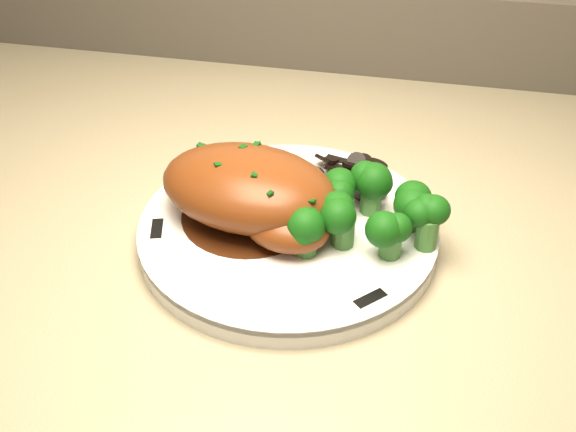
# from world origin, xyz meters

# --- Properties ---
(plate) EXTENTS (0.36, 0.36, 0.02)m
(plate) POSITION_xyz_m (0.17, 1.60, 0.95)
(plate) COLOR white
(plate) RESTS_ON counter
(rim_accent_0) EXTENTS (0.03, 0.02, 0.00)m
(rim_accent_0) POSITION_xyz_m (0.20, 1.73, 0.96)
(rim_accent_0) COLOR black
(rim_accent_0) RESTS_ON plate
(rim_accent_1) EXTENTS (0.02, 0.03, 0.00)m
(rim_accent_1) POSITION_xyz_m (0.05, 1.57, 0.96)
(rim_accent_1) COLOR black
(rim_accent_1) RESTS_ON plate
(rim_accent_2) EXTENTS (0.03, 0.03, 0.00)m
(rim_accent_2) POSITION_xyz_m (0.26, 1.51, 0.96)
(rim_accent_2) COLOR black
(rim_accent_2) RESTS_ON plate
(gravy_pool) EXTENTS (0.13, 0.13, 0.00)m
(gravy_pool) POSITION_xyz_m (0.13, 1.61, 0.96)
(gravy_pool) COLOR #3B1A0A
(gravy_pool) RESTS_ON plate
(chicken_breast) EXTENTS (0.19, 0.14, 0.07)m
(chicken_breast) POSITION_xyz_m (0.13, 1.60, 0.99)
(chicken_breast) COLOR brown
(chicken_breast) RESTS_ON plate
(mushroom_pile) EXTENTS (0.09, 0.07, 0.02)m
(mushroom_pile) POSITION_xyz_m (0.21, 1.68, 0.97)
(mushroom_pile) COLOR black
(mushroom_pile) RESTS_ON plate
(broccoli_florets) EXTENTS (0.14, 0.11, 0.05)m
(broccoli_florets) POSITION_xyz_m (0.25, 1.60, 0.99)
(broccoli_florets) COLOR #407732
(broccoli_florets) RESTS_ON plate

